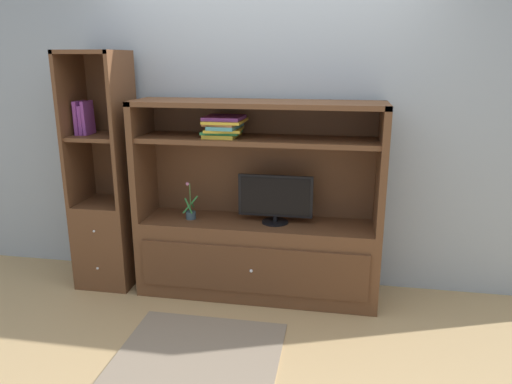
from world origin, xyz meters
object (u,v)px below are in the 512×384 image
Objects in this scene: tv_monitor at (275,198)px; potted_plant at (191,213)px; bookshelf_tall at (107,211)px; magazine_stack at (224,126)px; upright_book_row at (84,118)px; media_console at (257,236)px.

tv_monitor is 0.68m from potted_plant.
bookshelf_tall reaches higher than tv_monitor.
upright_book_row is at bearing 179.92° from magazine_stack.
media_console is 1.25m from bookshelf_tall.
bookshelf_tall is 0.76m from upright_book_row.
tv_monitor reaches higher than potted_plant.
media_console is at bearing 175.87° from tv_monitor.
media_console is 3.28× the size of tv_monitor.
upright_book_row is (-1.37, -0.01, 0.88)m from media_console.
tv_monitor is at bearing -0.53° from bookshelf_tall.
tv_monitor is 0.30× the size of bookshelf_tall.
tv_monitor is at bearing -4.13° from media_console.
bookshelf_tall is (-1.38, 0.01, -0.18)m from tv_monitor.
media_console is at bearing 0.29° from upright_book_row.
magazine_stack is at bearing 179.77° from tv_monitor.
media_console reaches higher than potted_plant.
upright_book_row is (-1.50, 0.00, 0.57)m from tv_monitor.
bookshelf_tall reaches higher than media_console.
media_console is 0.99× the size of bookshelf_tall.
tv_monitor is 1.39m from bookshelf_tall.
magazine_stack is 1.23m from bookshelf_tall.
potted_plant is 1.14× the size of upright_book_row.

